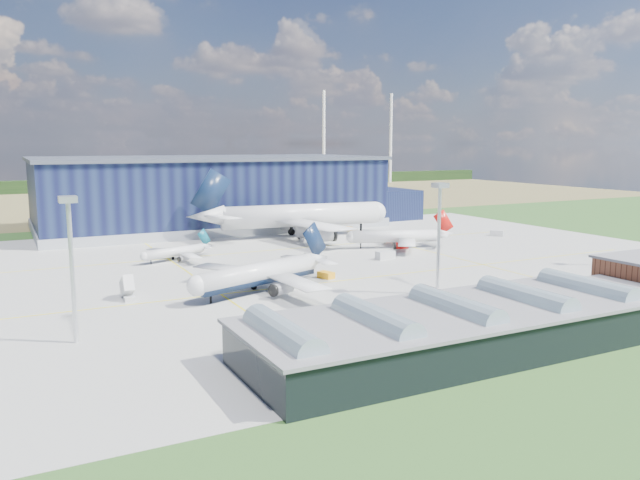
# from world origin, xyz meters

# --- Properties ---
(ground) EXTENTS (600.00, 600.00, 0.00)m
(ground) POSITION_xyz_m (0.00, 0.00, 0.00)
(ground) COLOR #2B541F
(ground) RESTS_ON ground
(apron) EXTENTS (220.00, 160.00, 0.08)m
(apron) POSITION_xyz_m (0.00, 10.00, 0.03)
(apron) COLOR gray
(apron) RESTS_ON ground
(farmland) EXTENTS (600.00, 220.00, 0.01)m
(farmland) POSITION_xyz_m (0.00, 220.00, 0.00)
(farmland) COLOR olive
(farmland) RESTS_ON ground
(treeline) EXTENTS (600.00, 8.00, 8.00)m
(treeline) POSITION_xyz_m (0.00, 300.00, 4.00)
(treeline) COLOR black
(treeline) RESTS_ON ground
(hangar) EXTENTS (145.00, 62.00, 26.10)m
(hangar) POSITION_xyz_m (2.81, 94.80, 11.62)
(hangar) COLOR #0F1334
(hangar) RESTS_ON ground
(glass_concourse) EXTENTS (78.00, 23.00, 8.60)m
(glass_concourse) POSITION_xyz_m (-6.45, -60.00, 3.69)
(glass_concourse) COLOR black
(glass_concourse) RESTS_ON ground
(light_mast_west) EXTENTS (2.60, 2.60, 23.00)m
(light_mast_west) POSITION_xyz_m (-60.00, -30.00, 15.43)
(light_mast_west) COLOR silver
(light_mast_west) RESTS_ON ground
(light_mast_center) EXTENTS (2.60, 2.60, 23.00)m
(light_mast_center) POSITION_xyz_m (10.00, -30.00, 15.43)
(light_mast_center) COLOR silver
(light_mast_center) RESTS_ON ground
(airliner_navy) EXTENTS (50.24, 49.74, 12.83)m
(airliner_navy) POSITION_xyz_m (-22.49, -12.00, 6.42)
(airliner_navy) COLOR silver
(airliner_navy) RESTS_ON ground
(airliner_red) EXTENTS (42.54, 42.09, 10.94)m
(airliner_red) POSITION_xyz_m (34.64, 22.00, 5.47)
(airliner_red) COLOR silver
(airliner_red) RESTS_ON ground
(airliner_widebody) EXTENTS (76.31, 75.01, 22.37)m
(airliner_widebody) POSITION_xyz_m (19.58, 55.00, 11.19)
(airliner_widebody) COLOR silver
(airliner_widebody) RESTS_ON ground
(airliner_regional) EXTENTS (29.07, 28.78, 7.40)m
(airliner_regional) POSITION_xyz_m (-29.13, 31.67, 3.70)
(airliner_regional) COLOR silver
(airliner_regional) RESTS_ON ground
(gse_tug_a) EXTENTS (3.34, 4.27, 1.56)m
(gse_tug_a) POSITION_xyz_m (-3.41, -6.07, 0.78)
(gse_tug_a) COLOR #F6A115
(gse_tug_a) RESTS_ON ground
(gse_van_a) EXTENTS (5.45, 2.80, 2.29)m
(gse_van_a) POSITION_xyz_m (21.86, 7.79, 1.15)
(gse_van_a) COLOR silver
(gse_van_a) RESTS_ON ground
(gse_van_b) EXTENTS (4.37, 4.56, 1.99)m
(gse_van_b) POSITION_xyz_m (78.66, 26.67, 0.99)
(gse_van_b) COLOR silver
(gse_van_b) RESTS_ON ground
(gse_tug_c) EXTENTS (2.65, 3.41, 1.31)m
(gse_tug_c) POSITION_xyz_m (41.27, 62.00, 0.66)
(gse_tug_c) COLOR #F6A115
(gse_tug_c) RESTS_ON ground
(gse_cart_b) EXTENTS (3.45, 2.50, 1.40)m
(gse_cart_b) POSITION_xyz_m (16.25, 45.35, 0.70)
(gse_cart_b) COLOR silver
(gse_cart_b) RESTS_ON ground
(airstair) EXTENTS (2.05, 5.11, 3.27)m
(airstair) POSITION_xyz_m (-47.76, -4.85, 1.64)
(airstair) COLOR silver
(airstair) RESTS_ON ground
(car_b) EXTENTS (3.63, 1.28, 1.19)m
(car_b) POSITION_xyz_m (9.93, -26.78, 0.60)
(car_b) COLOR #99999E
(car_b) RESTS_ON ground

